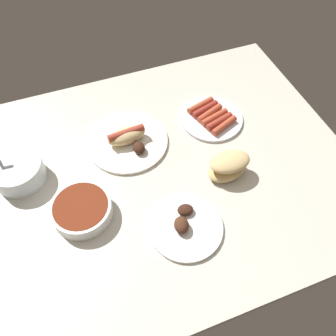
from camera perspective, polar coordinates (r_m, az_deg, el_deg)
The scene contains 7 objects.
ground_plane at distance 104.08cm, azimuth -2.76°, elevation -1.09°, with size 120.00×90.00×3.00cm, color beige.
bowl_chili at distance 96.05cm, azimuth -13.99°, elevation -6.61°, with size 16.27×16.27×4.41cm.
plate_sausages at distance 116.30cm, azimuth 7.18°, elevation 8.28°, with size 20.41×20.41×3.10cm.
plate_hotdog_assembled at distance 108.99cm, azimuth -6.67°, elevation 4.68°, with size 25.42×25.42×5.61cm.
bread_stack at distance 101.06cm, azimuth 9.86°, elevation 0.38°, with size 13.01×9.38×7.20cm.
plate_grilled_meat at distance 92.88cm, azimuth 2.84°, elevation -9.46°, with size 19.70×19.70×4.19cm.
bowl_coleslaw at distance 107.48cm, azimuth -23.46°, elevation -0.41°, with size 14.72×14.72×16.04cm.
Camera 1 is at (16.04, 57.00, 84.09)cm, focal length 37.14 mm.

